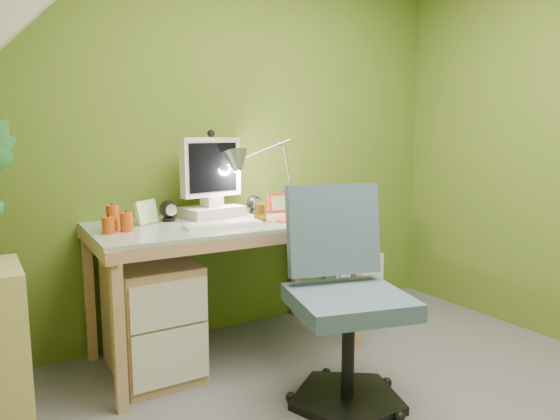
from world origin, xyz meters
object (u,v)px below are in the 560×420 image
desk (226,288)px  desk_lamp (278,160)px  task_chair (349,297)px  monitor (211,170)px  radiator (354,281)px

desk → desk_lamp: desk_lamp is taller
task_chair → desk: bearing=121.5°
desk → monitor: monitor is taller
monitor → task_chair: (0.24, -0.98, -0.53)m
desk_lamp → task_chair: 1.16m
desk → radiator: bearing=13.3°
desk_lamp → radiator: bearing=4.2°
monitor → radiator: bearing=-7.3°
desk_lamp → task_chair: size_ratio=0.61×
monitor → desk_lamp: (0.45, 0.00, 0.05)m
task_chair → radiator: size_ratio=2.63×
desk → task_chair: bearing=-71.5°
desk_lamp → monitor: bearing=-180.0°
desk → monitor: (0.00, 0.18, 0.66)m
monitor → desk_lamp: bearing=-9.8°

